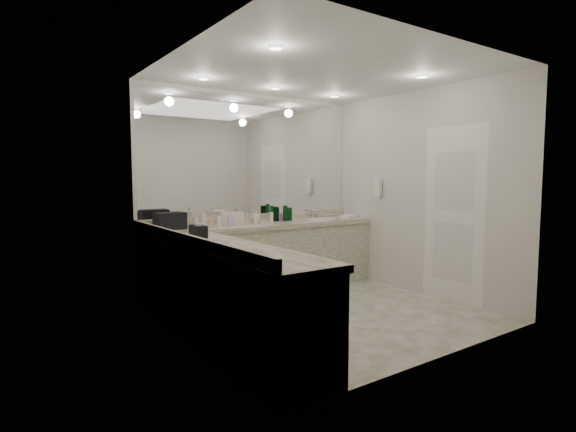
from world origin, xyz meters
TOP-DOWN VIEW (x-y plane):
  - floor at (0.00, 0.00)m, footprint 3.20×3.20m
  - ceiling at (0.00, 0.00)m, footprint 3.20×3.20m
  - wall_back at (0.00, 1.50)m, footprint 3.20×0.02m
  - wall_left at (-1.60, 0.00)m, footprint 0.02×3.00m
  - wall_right at (1.60, 0.00)m, footprint 0.02×3.00m
  - vanity_back_base at (0.00, 1.20)m, footprint 3.20×0.60m
  - vanity_back_top at (0.00, 1.19)m, footprint 3.20×0.64m
  - vanity_left_base at (-1.30, -0.30)m, footprint 0.60×2.40m
  - vanity_left_top at (-1.29, -0.30)m, footprint 0.64×2.42m
  - backsplash_back at (0.00, 1.48)m, footprint 3.20×0.04m
  - backsplash_left at (-1.58, 0.00)m, footprint 0.04×3.00m
  - mirror_back at (0.00, 1.49)m, footprint 3.12×0.01m
  - mirror_left at (-1.59, 0.00)m, footprint 0.01×2.92m
  - sink at (0.95, 1.20)m, footprint 0.44×0.44m
  - faucet at (0.95, 1.41)m, footprint 0.24×0.16m
  - wall_phone at (1.56, 0.70)m, footprint 0.06×0.10m
  - door at (1.59, -0.50)m, footprint 0.02×0.82m
  - black_toiletry_bag at (-1.27, 1.21)m, footprint 0.34×0.23m
  - black_bag_spill at (-1.30, 0.36)m, footprint 0.11×0.24m
  - cream_cosmetic_case at (-0.43, 1.28)m, footprint 0.31×0.25m
  - hand_towel at (1.40, 1.11)m, footprint 0.29×0.22m
  - lotion_left at (-1.30, 0.35)m, footprint 0.07×0.07m
  - soap_bottle_a at (-0.84, 1.29)m, footprint 0.09×0.09m
  - soap_bottle_b at (-0.49, 1.23)m, footprint 0.10×0.10m
  - soap_bottle_c at (-0.13, 1.23)m, footprint 0.16×0.16m
  - green_bottle_0 at (0.44, 1.27)m, footprint 0.07×0.07m
  - green_bottle_1 at (0.26, 1.33)m, footprint 0.07×0.07m
  - green_bottle_2 at (0.25, 1.32)m, footprint 0.07×0.07m
  - green_bottle_3 at (0.36, 1.26)m, footprint 0.06×0.06m
  - amenity_bottle_0 at (-0.52, 1.28)m, footprint 0.05×0.05m
  - amenity_bottle_1 at (-0.03, 1.33)m, footprint 0.05×0.05m
  - amenity_bottle_2 at (-0.17, 1.17)m, footprint 0.04×0.04m
  - amenity_bottle_3 at (-0.65, 1.23)m, footprint 0.06×0.06m
  - amenity_bottle_4 at (-0.78, 1.21)m, footprint 0.06×0.06m
  - amenity_bottle_5 at (0.35, 1.32)m, footprint 0.06×0.06m
  - amenity_bottle_6 at (0.13, 1.25)m, footprint 0.04×0.04m
  - amenity_bottle_7 at (0.47, 1.34)m, footprint 0.06×0.06m
  - amenity_bottle_8 at (-0.98, 1.18)m, footprint 0.06×0.06m

SIDE VIEW (x-z plane):
  - floor at x=0.00m, z-range 0.00..0.00m
  - vanity_back_base at x=0.00m, z-range 0.00..0.84m
  - vanity_left_base at x=-1.30m, z-range 0.00..0.84m
  - vanity_back_top at x=0.00m, z-range 0.84..0.90m
  - vanity_left_top at x=-1.29m, z-range 0.84..0.90m
  - sink at x=0.95m, z-range 0.88..0.91m
  - hand_towel at x=1.40m, z-range 0.90..0.94m
  - amenity_bottle_0 at x=-0.52m, z-range 0.90..0.98m
  - amenity_bottle_4 at x=-0.78m, z-range 0.90..0.99m
  - amenity_bottle_5 at x=0.35m, z-range 0.90..0.99m
  - backsplash_back at x=0.00m, z-range 0.90..1.00m
  - backsplash_left at x=-1.58m, z-range 0.90..1.00m
  - amenity_bottle_1 at x=-0.03m, z-range 0.90..1.01m
  - amenity_bottle_7 at x=0.47m, z-range 0.90..1.02m
  - amenity_bottle_8 at x=-0.98m, z-range 0.90..1.03m
  - amenity_bottle_3 at x=-0.65m, z-range 0.90..1.03m
  - black_bag_spill at x=-1.30m, z-range 0.90..1.03m
  - amenity_bottle_6 at x=0.13m, z-range 0.90..1.03m
  - amenity_bottle_2 at x=-0.17m, z-range 0.90..1.04m
  - faucet at x=0.95m, z-range 0.90..1.04m
  - cream_cosmetic_case at x=-0.43m, z-range 0.90..1.06m
  - lotion_left at x=-1.30m, z-range 0.90..1.06m
  - soap_bottle_c at x=-0.13m, z-range 0.90..1.07m
  - soap_bottle_b at x=-0.49m, z-range 0.90..1.08m
  - green_bottle_0 at x=0.44m, z-range 0.90..1.08m
  - green_bottle_1 at x=0.26m, z-range 0.90..1.09m
  - black_toiletry_bag at x=-1.27m, z-range 0.90..1.09m
  - green_bottle_2 at x=0.25m, z-range 0.90..1.10m
  - soap_bottle_a at x=-0.84m, z-range 0.90..1.10m
  - green_bottle_3 at x=0.36m, z-range 0.90..1.11m
  - door at x=1.59m, z-range 0.00..2.10m
  - wall_back at x=0.00m, z-range 0.00..2.60m
  - wall_left at x=-1.60m, z-range 0.00..2.60m
  - wall_right at x=1.60m, z-range 0.00..2.60m
  - wall_phone at x=1.56m, z-range 1.23..1.47m
  - mirror_back at x=0.00m, z-range 1.00..2.55m
  - mirror_left at x=-1.59m, z-range 1.00..2.55m
  - ceiling at x=0.00m, z-range 2.60..2.60m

